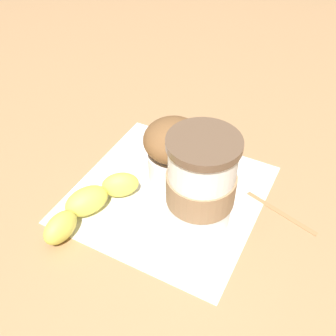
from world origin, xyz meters
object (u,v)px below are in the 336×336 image
(muffin, at_px, (174,149))
(banana, at_px, (90,203))
(coffee_cup, at_px, (201,183))
(sugar_packet, at_px, (184,124))

(muffin, relative_size, banana, 0.63)
(coffee_cup, distance_m, banana, 0.15)
(banana, relative_size, sugar_packet, 3.09)
(muffin, height_order, sugar_packet, muffin)
(muffin, bearing_deg, coffee_cup, 137.41)
(coffee_cup, distance_m, sugar_packet, 0.22)
(muffin, xyz_separation_m, banana, (0.07, 0.12, -0.03))
(sugar_packet, bearing_deg, banana, 82.38)
(coffee_cup, height_order, muffin, coffee_cup)
(banana, xyz_separation_m, sugar_packet, (-0.03, -0.24, -0.02))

